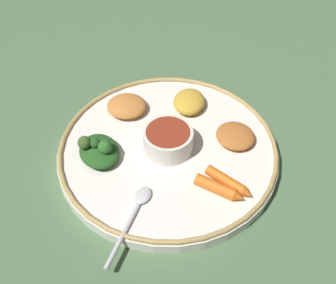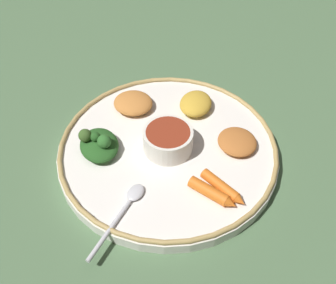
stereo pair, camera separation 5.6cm
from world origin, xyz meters
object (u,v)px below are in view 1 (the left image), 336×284
object	(u,v)px
carrot_near_spoon	(219,188)
spoon	(135,212)
greens_pile	(98,150)
carrot_outer	(229,182)
center_bowl	(168,139)

from	to	relation	value
carrot_near_spoon	spoon	bearing A→B (deg)	-10.83
spoon	greens_pile	bearing A→B (deg)	-87.36
spoon	carrot_near_spoon	xyz separation A→B (m)	(-0.13, 0.03, 0.01)
greens_pile	carrot_outer	distance (m)	0.22
greens_pile	carrot_outer	xyz separation A→B (m)	(-0.16, 0.15, -0.01)
spoon	carrot_outer	bearing A→B (deg)	172.06
carrot_outer	greens_pile	bearing A→B (deg)	-43.63
greens_pile	carrot_near_spoon	bearing A→B (deg)	131.65
center_bowl	greens_pile	distance (m)	0.12
spoon	carrot_near_spoon	world-z (taller)	carrot_near_spoon
center_bowl	greens_pile	bearing A→B (deg)	-18.09
spoon	greens_pile	xyz separation A→B (m)	(0.01, -0.13, 0.01)
carrot_near_spoon	center_bowl	bearing A→B (deg)	-77.20
center_bowl	carrot_outer	bearing A→B (deg)	112.50
carrot_outer	center_bowl	bearing A→B (deg)	-67.50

